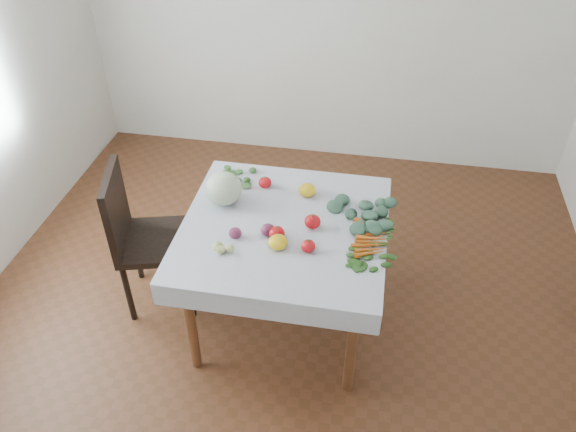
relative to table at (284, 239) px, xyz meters
name	(u,v)px	position (x,y,z in m)	size (l,w,h in m)	color
ground	(285,317)	(0.00, 0.00, -0.65)	(4.00, 4.00, 0.00)	#5A311C
back_wall	(332,0)	(0.00, 2.00, 0.70)	(4.00, 0.04, 2.70)	silver
table	(284,239)	(0.00, 0.00, 0.00)	(1.00, 1.00, 0.75)	brown
tablecloth	(284,226)	(0.00, 0.00, 0.10)	(1.12, 1.12, 0.01)	silver
chair	(139,231)	(-0.89, 0.03, -0.10)	(0.54, 0.54, 0.97)	black
cabbage	(224,189)	(-0.38, 0.15, 0.20)	(0.21, 0.21, 0.19)	beige
tomato_a	(265,183)	(-0.18, 0.33, 0.14)	(0.08, 0.08, 0.07)	red
tomato_b	(313,222)	(0.15, 0.01, 0.14)	(0.09, 0.09, 0.08)	red
tomato_c	(308,246)	(0.16, -0.18, 0.14)	(0.08, 0.08, 0.07)	red
tomato_d	(277,233)	(-0.02, -0.12, 0.14)	(0.09, 0.09, 0.07)	red
heirloom_back	(307,190)	(0.08, 0.30, 0.14)	(0.10, 0.10, 0.07)	gold
heirloom_front	(278,242)	(0.00, -0.19, 0.14)	(0.10, 0.10, 0.07)	gold
onion_a	(235,233)	(-0.24, -0.15, 0.13)	(0.07, 0.07, 0.06)	#55182C
onion_b	(268,230)	(-0.07, -0.09, 0.14)	(0.08, 0.08, 0.07)	#55182C
tomatillo_cluster	(221,253)	(-0.27, -0.31, 0.12)	(0.08, 0.12, 0.04)	#CDD97D
carrot_bunch	(371,238)	(0.48, -0.04, 0.12)	(0.19, 0.33, 0.03)	#D25417
kale_bunch	(365,216)	(0.43, 0.13, 0.13)	(0.38, 0.29, 0.05)	#3C6249
basil_bunch	(371,255)	(0.48, -0.17, 0.11)	(0.27, 0.23, 0.01)	#27591B
dill_bunch	(237,176)	(-0.37, 0.40, 0.11)	(0.25, 0.18, 0.02)	#3D6C31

